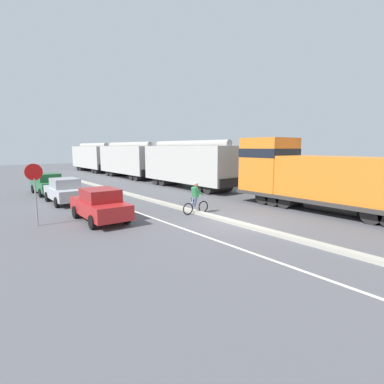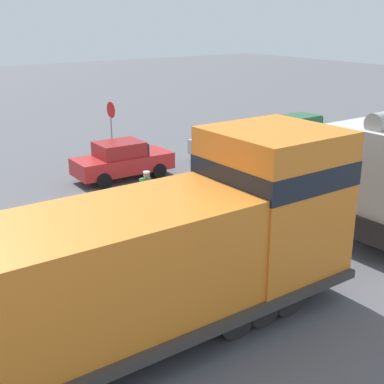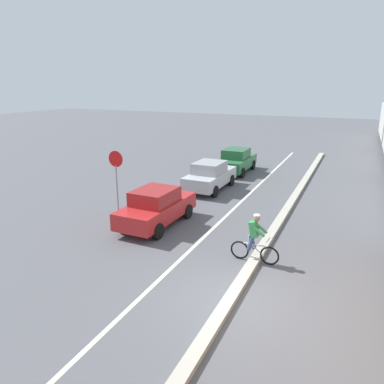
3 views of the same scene
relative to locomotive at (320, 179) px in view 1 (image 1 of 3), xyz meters
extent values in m
plane|color=#56565B|center=(-6.08, 1.17, -1.80)|extent=(120.00, 120.00, 0.00)
cube|color=#B2AD9E|center=(-6.08, 7.17, -1.72)|extent=(0.36, 36.00, 0.16)
cube|color=silver|center=(-8.48, 7.17, -1.79)|extent=(0.14, 36.00, 0.01)
cube|color=orange|center=(0.00, -1.44, 0.10)|extent=(2.70, 9.86, 2.40)
cube|color=orange|center=(0.00, 3.56, 0.65)|extent=(2.80, 2.80, 3.50)
cube|color=black|center=(0.00, 3.56, 1.44)|extent=(2.83, 2.83, 0.56)
cube|color=#383533|center=(0.00, -0.84, -1.10)|extent=(3.10, 11.60, 0.20)
cylinder|color=#4C4947|center=(0.00, -0.84, -1.25)|extent=(1.10, 3.00, 1.10)
cylinder|color=black|center=(0.00, 3.15, -1.30)|extent=(2.40, 1.00, 1.00)
cylinder|color=black|center=(0.00, 2.35, -1.30)|extent=(2.40, 1.00, 1.00)
cylinder|color=black|center=(0.00, 1.55, -1.30)|extent=(2.40, 1.00, 1.00)
cylinder|color=black|center=(0.00, -3.23, -1.30)|extent=(2.40, 1.00, 1.00)
cube|color=#BBB9B1|center=(0.00, 12.16, 0.35)|extent=(2.90, 10.40, 3.10)
cylinder|color=#9F9D97|center=(0.00, 12.16, 2.08)|extent=(0.60, 9.88, 0.60)
cube|color=black|center=(0.00, 17.41, -0.85)|extent=(2.61, 0.10, 0.70)
cube|color=black|center=(0.00, 6.91, -0.85)|extent=(2.61, 0.10, 0.70)
cylinder|color=black|center=(0.00, 15.93, -1.35)|extent=(2.46, 0.90, 0.90)
cylinder|color=black|center=(0.00, 14.83, -1.35)|extent=(2.46, 0.90, 0.90)
cylinder|color=black|center=(0.00, 9.48, -1.35)|extent=(2.46, 0.90, 0.90)
cylinder|color=black|center=(0.00, 8.38, -1.35)|extent=(2.46, 0.90, 0.90)
cube|color=#BCB9B1|center=(0.00, 23.76, 0.35)|extent=(2.90, 10.40, 3.10)
cylinder|color=#9F9D97|center=(0.00, 23.76, 2.08)|extent=(0.60, 9.88, 0.60)
cube|color=black|center=(0.00, 29.01, -0.85)|extent=(2.61, 0.10, 0.70)
cube|color=black|center=(0.00, 18.51, -0.85)|extent=(2.61, 0.10, 0.70)
cylinder|color=black|center=(0.00, 27.53, -1.35)|extent=(2.46, 0.90, 0.90)
cylinder|color=black|center=(0.00, 26.43, -1.35)|extent=(2.46, 0.90, 0.90)
cylinder|color=black|center=(0.00, 21.08, -1.35)|extent=(2.46, 0.90, 0.90)
cylinder|color=black|center=(0.00, 19.98, -1.35)|extent=(2.46, 0.90, 0.90)
cube|color=beige|center=(0.00, 35.36, 0.35)|extent=(2.90, 10.40, 3.10)
cylinder|color=#A19F99|center=(0.00, 35.36, 2.08)|extent=(0.60, 9.88, 0.60)
cube|color=black|center=(0.00, 40.61, -0.85)|extent=(2.61, 0.10, 0.70)
cube|color=black|center=(0.00, 30.11, -0.85)|extent=(2.61, 0.10, 0.70)
cylinder|color=black|center=(0.00, 39.13, -1.35)|extent=(2.46, 0.90, 0.90)
cylinder|color=black|center=(0.00, 38.03, -1.35)|extent=(2.46, 0.90, 0.90)
cylinder|color=black|center=(0.00, 32.68, -1.35)|extent=(2.46, 0.90, 0.90)
cylinder|color=black|center=(0.00, 31.58, -1.35)|extent=(2.46, 0.90, 0.90)
cube|color=red|center=(-10.84, 5.36, -1.13)|extent=(1.83, 4.25, 0.70)
cube|color=maroon|center=(-10.84, 5.21, -0.48)|extent=(1.56, 1.95, 0.60)
cube|color=#1E232D|center=(-10.81, 6.21, -0.53)|extent=(1.43, 0.16, 0.51)
cylinder|color=black|center=(-11.61, 6.69, -1.48)|extent=(0.24, 0.65, 0.64)
cylinder|color=black|center=(-9.99, 6.64, -1.48)|extent=(0.24, 0.65, 0.64)
cylinder|color=black|center=(-11.69, 4.08, -1.48)|extent=(0.24, 0.65, 0.64)
cylinder|color=black|center=(-10.07, 4.03, -1.48)|extent=(0.24, 0.65, 0.64)
cube|color=#B7BABF|center=(-10.80, 11.43, -1.13)|extent=(1.78, 4.23, 0.70)
cube|color=#9C9EA2|center=(-10.80, 11.28, -0.48)|extent=(1.54, 1.93, 0.60)
cube|color=#1E232D|center=(-10.78, 12.28, -0.53)|extent=(1.43, 0.15, 0.51)
cylinder|color=black|center=(-11.58, 12.75, -1.48)|extent=(0.23, 0.64, 0.64)
cylinder|color=black|center=(-9.96, 12.72, -1.48)|extent=(0.23, 0.64, 0.64)
cylinder|color=black|center=(-11.63, 10.15, -1.48)|extent=(0.23, 0.64, 0.64)
cylinder|color=black|center=(-10.02, 10.12, -1.48)|extent=(0.23, 0.64, 0.64)
cube|color=#286B3D|center=(-10.74, 16.14, -1.13)|extent=(1.71, 4.20, 0.70)
cube|color=#225B34|center=(-10.74, 15.99, -0.48)|extent=(1.50, 1.90, 0.60)
cube|color=#1E232D|center=(-10.74, 16.99, -0.53)|extent=(1.43, 0.12, 0.51)
cylinder|color=black|center=(-11.55, 17.44, -1.48)|extent=(0.22, 0.64, 0.64)
cylinder|color=black|center=(-9.93, 17.44, -1.48)|extent=(0.22, 0.64, 0.64)
cylinder|color=black|center=(-11.54, 14.83, -1.48)|extent=(0.22, 0.64, 0.64)
cylinder|color=black|center=(-9.93, 14.84, -1.48)|extent=(0.22, 0.64, 0.64)
torus|color=black|center=(-5.59, 3.67, -1.47)|extent=(0.66, 0.08, 0.66)
torus|color=black|center=(-6.64, 3.70, -1.47)|extent=(0.66, 0.08, 0.66)
cylinder|color=silver|center=(-6.11, 3.68, -1.17)|extent=(0.79, 0.07, 0.05)
cylinder|color=silver|center=(-6.01, 3.68, -1.35)|extent=(0.48, 0.06, 0.36)
cylinder|color=silver|center=(-6.33, 3.69, -1.02)|extent=(0.04, 0.04, 0.30)
cylinder|color=silver|center=(-5.67, 3.67, -0.92)|extent=(0.05, 0.48, 0.04)
cylinder|color=#38476B|center=(-6.23, 3.79, -1.12)|extent=(0.31, 0.15, 0.52)
cylinder|color=#38476B|center=(-6.24, 3.59, -1.12)|extent=(0.27, 0.15, 0.52)
cube|color=#338C4C|center=(-6.16, 3.68, -0.60)|extent=(0.34, 0.35, 0.57)
sphere|color=#9E7051|center=(-6.09, 3.68, -0.21)|extent=(0.22, 0.22, 0.22)
cylinder|color=white|center=(-6.09, 3.68, -0.11)|extent=(0.22, 0.22, 0.05)
cylinder|color=#338C4C|center=(-5.96, 3.84, -0.60)|extent=(0.46, 0.10, 0.36)
cylinder|color=#338C4C|center=(-5.97, 3.52, -0.60)|extent=(0.46, 0.10, 0.36)
cylinder|color=gray|center=(-13.48, 6.24, -0.70)|extent=(0.07, 0.07, 2.20)
cylinder|color=red|center=(-13.48, 6.26, 0.70)|extent=(0.76, 0.03, 0.76)
cylinder|color=white|center=(-13.48, 6.28, 0.70)|extent=(0.48, 0.02, 0.48)
camera|label=1|loc=(-16.24, -8.77, 1.83)|focal=28.00mm
camera|label=2|loc=(8.72, -5.15, 4.93)|focal=50.00mm
camera|label=3|loc=(-3.28, -7.79, 4.13)|focal=35.00mm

